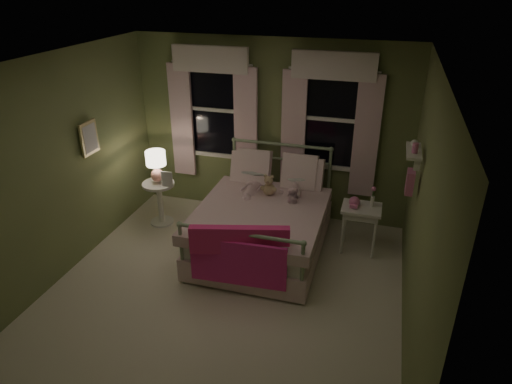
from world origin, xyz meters
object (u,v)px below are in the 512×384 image
(child_right, at_px, (292,177))
(nightstand_left, at_px, (160,197))
(teddy_bear, at_px, (269,187))
(child_left, at_px, (252,167))
(table_lamp, at_px, (156,163))
(nightstand_right, at_px, (361,214))
(bed, at_px, (263,223))

(child_right, relative_size, nightstand_left, 1.04)
(teddy_bear, bearing_deg, child_right, 29.50)
(child_left, height_order, table_lamp, child_left)
(child_left, distance_m, child_right, 0.56)
(child_left, bearing_deg, nightstand_left, 5.32)
(teddy_bear, relative_size, nightstand_left, 0.46)
(child_right, xyz_separation_m, teddy_bear, (-0.28, -0.16, -0.11))
(child_right, bearing_deg, child_left, -10.17)
(teddy_bear, bearing_deg, child_left, 150.50)
(child_left, relative_size, table_lamp, 1.78)
(nightstand_left, xyz_separation_m, nightstand_right, (2.85, 0.07, 0.13))
(child_left, xyz_separation_m, nightstand_left, (-1.35, -0.19, -0.55))
(table_lamp, relative_size, nightstand_right, 0.71)
(child_right, relative_size, table_lamp, 1.48)
(nightstand_left, distance_m, table_lamp, 0.54)
(child_right, bearing_deg, teddy_bear, 19.32)
(bed, bearing_deg, child_left, 123.60)
(child_right, distance_m, teddy_bear, 0.34)
(nightstand_left, bearing_deg, nightstand_right, 1.32)
(teddy_bear, bearing_deg, table_lamp, -179.03)
(teddy_bear, bearing_deg, nightstand_left, -179.03)
(teddy_bear, xyz_separation_m, table_lamp, (-1.63, -0.03, 0.16))
(child_left, xyz_separation_m, table_lamp, (-1.35, -0.19, -0.02))
(bed, relative_size, nightstand_left, 3.13)
(table_lamp, bearing_deg, child_right, 5.57)
(child_right, distance_m, table_lamp, 1.92)
(nightstand_right, bearing_deg, table_lamp, -178.68)
(bed, height_order, table_lamp, bed)
(child_right, height_order, nightstand_right, child_right)
(bed, height_order, nightstand_left, bed)
(child_right, xyz_separation_m, table_lamp, (-1.91, -0.19, 0.05))
(bed, distance_m, table_lamp, 1.74)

